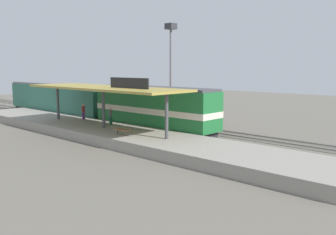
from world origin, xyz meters
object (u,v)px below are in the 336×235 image
Objects in this scene: freight_car at (161,107)px; locomotive at (154,109)px; platform_bench at (123,130)px; person_walking at (111,115)px; passenger_carriage_single at (57,99)px; person_waiting at (83,111)px; light_mast at (171,51)px.

locomotive is at bearing -143.20° from freight_car.
platform_bench is 0.12× the size of locomotive.
freight_car is at bearing 5.22° from person_walking.
passenger_carriage_single reaches higher than platform_bench.
person_waiting reaches higher than platform_bench.
locomotive reaches higher than freight_car.
locomotive is at bearing -90.00° from passenger_carriage_single.
person_waiting is at bearing 165.02° from light_mast.
locomotive is 18.00m from passenger_carriage_single.
passenger_carriage_single is 16.49m from light_mast.
freight_car is 8.67m from person_waiting.
passenger_carriage_single is 15.27m from freight_car.
passenger_carriage_single is 1.67× the size of freight_car.
freight_car is 7.31m from light_mast.
person_walking is at bearing -101.87° from passenger_carriage_single.
light_mast is at bearing 31.65° from locomotive.
light_mast is (7.80, -13.19, 6.08)m from passenger_carriage_single.
person_walking is at bearing -174.78° from freight_car.
locomotive is 1.23× the size of light_mast.
freight_car is (10.60, 5.80, 0.63)m from platform_bench.
platform_bench is 12.10m from freight_car.
passenger_carriage_single is 1.71× the size of light_mast.
light_mast is (3.20, 1.37, 6.43)m from freight_car.
locomotive is 0.72× the size of passenger_carriage_single.
light_mast is at bearing 10.70° from person_walking.
locomotive is at bearing 21.47° from platform_bench.
platform_bench is 21.25m from passenger_carriage_single.
locomotive is 4.25m from person_walking.
light_mast is at bearing 23.13° from freight_car.
light_mast reaches higher than person_walking.
platform_bench is 17.08m from light_mast.
locomotive is 5.76m from freight_car.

